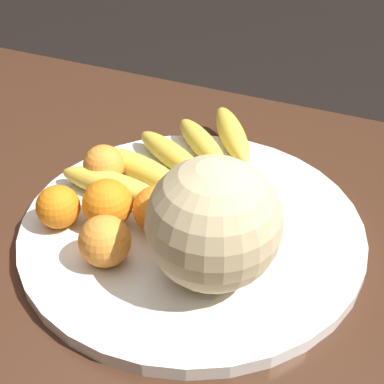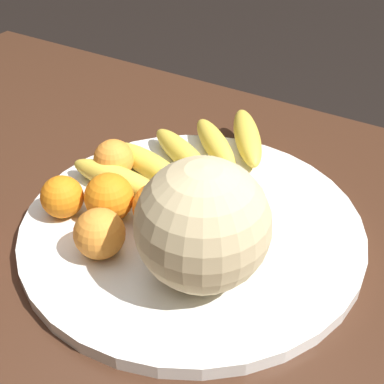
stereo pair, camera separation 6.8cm
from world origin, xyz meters
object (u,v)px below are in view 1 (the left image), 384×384
Objects in this scene: orange_mid_center at (157,209)px; orange_back_right at (108,203)px; melon at (213,224)px; banana_bunch at (176,156)px; orange_back_left at (104,165)px; orange_front_right at (58,207)px; orange_front_left at (105,241)px; kitchen_table at (206,311)px; fruit_bowl at (192,227)px.

orange_back_right reaches higher than orange_mid_center.
melon is 0.24m from banana_bunch.
orange_back_left is 0.09m from orange_back_right.
orange_front_right is (0.22, -0.00, -0.05)m from melon.
orange_front_left is at bearing 70.26° from orange_mid_center.
orange_front_right is (0.08, 0.19, 0.01)m from banana_bunch.
melon is (-0.02, 0.03, 0.18)m from kitchen_table.
orange_back_left reaches higher than orange_front_right.
orange_back_right is (0.10, 0.04, 0.04)m from fruit_bowl.
orange_front_left is 0.07m from orange_back_right.
orange_back_right is (0.03, -0.06, 0.00)m from orange_front_left.
melon is at bearing 120.68° from kitchen_table.
melon is 2.42× the size of orange_front_left.
fruit_bowl is 7.31× the size of orange_mid_center.
melon is at bearing 128.16° from fruit_bowl.
banana_bunch is at bearing -113.51° from orange_front_right.
banana_bunch is (0.08, -0.11, 0.03)m from fruit_bowl.
melon is at bearing -165.59° from orange_front_left.
fruit_bowl is 0.12m from orange_back_right.
orange_front_right is (0.16, 0.07, 0.04)m from fruit_bowl.
banana_bunch is at bearing -53.13° from kitchen_table.
kitchen_table is 0.12m from fruit_bowl.
fruit_bowl is at bearing -155.75° from orange_back_right.
orange_front_left is at bearing 30.13° from kitchen_table.
orange_back_right is (0.06, 0.02, 0.00)m from orange_mid_center.
orange_back_left is at bearing -54.90° from orange_back_right.
orange_front_right reaches higher than banana_bunch.
orange_back_right reaches higher than orange_front_left.
orange_front_left is 0.17m from orange_back_left.
banana_bunch is 5.19× the size of orange_front_right.
orange_back_right is (-0.06, -0.03, 0.00)m from orange_front_right.
orange_back_left reaches higher than kitchen_table.
orange_front_left is at bearing 14.41° from melon.
orange_back_left is (0.21, -0.11, -0.05)m from melon.
fruit_bowl is 7.68× the size of orange_back_left.
orange_back_left is at bearing -21.98° from kitchen_table.
orange_back_right is at bearing -61.79° from orange_front_left.
orange_front_right is at bearing 88.21° from orange_back_left.
fruit_bowl is 0.16m from orange_back_left.
orange_mid_center is (-0.12, -0.04, 0.00)m from orange_front_right.
banana_bunch is at bearing -87.06° from orange_front_left.
orange_mid_center is (0.10, -0.05, -0.05)m from melon.
orange_back_left is (0.15, -0.03, 0.04)m from fruit_bowl.
orange_front_right is (0.20, 0.03, 0.14)m from kitchen_table.
melon is at bearing 153.89° from banana_bunch.
orange_front_left is (-0.01, 0.22, 0.01)m from banana_bunch.
melon is 0.12m from orange_mid_center.
orange_back_right reaches higher than orange_back_left.
fruit_bowl is 2.96× the size of melon.
orange_front_right is (0.09, -0.03, -0.00)m from orange_front_left.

